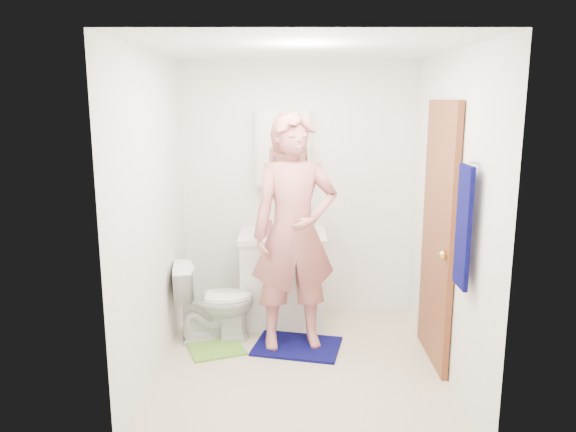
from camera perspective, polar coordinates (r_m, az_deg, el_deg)
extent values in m
cube|color=beige|center=(4.57, 1.28, -15.04)|extent=(2.20, 2.40, 0.02)
cube|color=white|center=(4.10, 1.45, 16.77)|extent=(2.20, 2.40, 0.02)
cube|color=white|center=(5.36, 1.08, 2.63)|extent=(2.20, 0.02, 2.40)
cube|color=white|center=(3.00, 1.87, -4.80)|extent=(2.20, 0.02, 2.40)
cube|color=white|center=(4.29, -13.63, -0.03)|extent=(0.02, 2.40, 2.40)
cube|color=white|center=(4.34, 16.18, -0.04)|extent=(0.02, 2.40, 2.40)
cube|color=white|center=(5.26, -0.55, -6.52)|extent=(0.75, 0.55, 0.80)
cube|color=white|center=(5.14, -0.56, -2.02)|extent=(0.79, 0.59, 0.05)
cylinder|color=white|center=(5.14, -0.56, -1.86)|extent=(0.40, 0.40, 0.03)
cylinder|color=silver|center=(5.30, -0.54, -0.67)|extent=(0.03, 0.03, 0.12)
cube|color=white|center=(5.24, -0.55, 6.83)|extent=(0.50, 0.12, 0.70)
cube|color=white|center=(5.18, -0.55, 6.77)|extent=(0.46, 0.01, 0.66)
cube|color=brown|center=(4.50, 14.98, -1.82)|extent=(0.05, 0.80, 2.05)
sphere|color=gold|center=(4.21, 15.50, -3.84)|extent=(0.07, 0.07, 0.07)
cube|color=#070849|center=(3.77, 17.41, -1.07)|extent=(0.03, 0.24, 0.80)
cylinder|color=silver|center=(3.72, 18.40, 5.25)|extent=(0.06, 0.02, 0.02)
imported|color=white|center=(4.94, -7.48, -8.57)|extent=(0.73, 0.48, 0.69)
cube|color=#070849|center=(4.86, 0.93, -13.09)|extent=(0.80, 0.65, 0.02)
cube|color=#65A838|center=(4.85, -7.26, -13.25)|extent=(0.54, 0.50, 0.02)
imported|color=#D56374|center=(5.03, -2.33, -0.84)|extent=(0.13, 0.13, 0.21)
imported|color=#92479C|center=(5.26, 1.10, -0.84)|extent=(0.17, 0.17, 0.11)
imported|color=#B86967|center=(4.56, 0.64, -1.73)|extent=(0.77, 0.58, 1.93)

